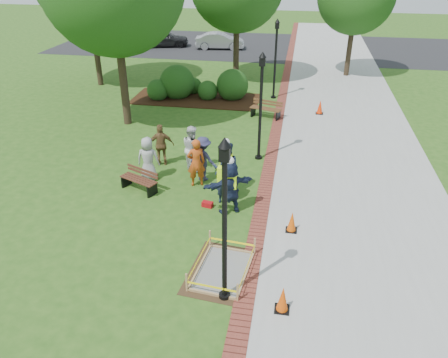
% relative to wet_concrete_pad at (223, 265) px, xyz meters
% --- Properties ---
extents(ground, '(100.00, 100.00, 0.00)m').
position_rel_wet_concrete_pad_xyz_m(ground, '(-1.04, 2.08, -0.23)').
color(ground, '#285116').
rests_on(ground, ground).
extents(sidewalk, '(6.00, 60.00, 0.02)m').
position_rel_wet_concrete_pad_xyz_m(sidewalk, '(3.96, 12.08, -0.22)').
color(sidewalk, '#9E9E99').
rests_on(sidewalk, ground).
extents(brick_edging, '(0.50, 60.00, 0.03)m').
position_rel_wet_concrete_pad_xyz_m(brick_edging, '(0.71, 12.08, -0.22)').
color(brick_edging, maroon).
rests_on(brick_edging, ground).
extents(mulch_bed, '(7.00, 3.00, 0.05)m').
position_rel_wet_concrete_pad_xyz_m(mulch_bed, '(-4.04, 14.08, -0.21)').
color(mulch_bed, '#381E0F').
rests_on(mulch_bed, ground).
extents(parking_lot, '(36.00, 12.00, 0.01)m').
position_rel_wet_concrete_pad_xyz_m(parking_lot, '(-1.04, 29.08, -0.23)').
color(parking_lot, black).
rests_on(parking_lot, ground).
extents(wet_concrete_pad, '(1.93, 2.47, 0.55)m').
position_rel_wet_concrete_pad_xyz_m(wet_concrete_pad, '(0.00, 0.00, 0.00)').
color(wet_concrete_pad, '#47331E').
rests_on(wet_concrete_pad, ground).
extents(bench_near, '(1.48, 1.00, 0.77)m').
position_rel_wet_concrete_pad_xyz_m(bench_near, '(-3.64, 3.77, 0.01)').
color(bench_near, '#4E281A').
rests_on(bench_near, ground).
extents(bench_far, '(1.63, 0.94, 0.84)m').
position_rel_wet_concrete_pad_xyz_m(bench_far, '(0.06, 11.83, 0.03)').
color(bench_far, brown).
rests_on(bench_far, ground).
extents(cone_front, '(0.35, 0.35, 0.70)m').
position_rel_wet_concrete_pad_xyz_m(cone_front, '(1.63, -1.12, 0.10)').
color(cone_front, black).
rests_on(cone_front, ground).
extents(cone_back, '(0.34, 0.34, 0.67)m').
position_rel_wet_concrete_pad_xyz_m(cone_back, '(1.72, 2.19, 0.09)').
color(cone_back, black).
rests_on(cone_back, ground).
extents(cone_far, '(0.37, 0.37, 0.73)m').
position_rel_wet_concrete_pad_xyz_m(cone_far, '(2.73, 12.84, 0.12)').
color(cone_far, black).
rests_on(cone_far, ground).
extents(toolbox, '(0.39, 0.27, 0.18)m').
position_rel_wet_concrete_pad_xyz_m(toolbox, '(-1.06, 3.11, -0.15)').
color(toolbox, '#A20C13').
rests_on(toolbox, ground).
extents(lamp_near, '(0.28, 0.28, 4.26)m').
position_rel_wet_concrete_pad_xyz_m(lamp_near, '(0.21, -0.92, 2.25)').
color(lamp_near, black).
rests_on(lamp_near, ground).
extents(lamp_mid, '(0.28, 0.28, 4.26)m').
position_rel_wet_concrete_pad_xyz_m(lamp_mid, '(0.21, 7.08, 2.25)').
color(lamp_mid, black).
rests_on(lamp_mid, ground).
extents(lamp_far, '(0.28, 0.28, 4.26)m').
position_rel_wet_concrete_pad_xyz_m(lamp_far, '(0.21, 15.08, 2.25)').
color(lamp_far, black).
rests_on(lamp_far, ground).
extents(shrub_a, '(1.21, 1.21, 1.21)m').
position_rel_wet_concrete_pad_xyz_m(shrub_a, '(-6.09, 13.72, -0.23)').
color(shrub_a, '#1E4714').
rests_on(shrub_a, ground).
extents(shrub_b, '(1.94, 1.94, 1.94)m').
position_rel_wet_concrete_pad_xyz_m(shrub_b, '(-5.14, 14.33, -0.23)').
color(shrub_b, '#1E4714').
rests_on(shrub_b, ground).
extents(shrub_c, '(1.12, 1.12, 1.12)m').
position_rel_wet_concrete_pad_xyz_m(shrub_c, '(-3.39, 14.23, -0.23)').
color(shrub_c, '#1E4714').
rests_on(shrub_c, ground).
extents(shrub_d, '(1.77, 1.77, 1.77)m').
position_rel_wet_concrete_pad_xyz_m(shrub_d, '(-2.05, 14.59, -0.23)').
color(shrub_d, '#1E4714').
rests_on(shrub_d, ground).
extents(shrub_e, '(0.97, 0.97, 0.97)m').
position_rel_wet_concrete_pad_xyz_m(shrub_e, '(-4.41, 15.18, -0.23)').
color(shrub_e, '#1E4714').
rests_on(shrub_e, ground).
extents(casual_person_a, '(0.55, 0.38, 1.65)m').
position_rel_wet_concrete_pad_xyz_m(casual_person_a, '(-3.55, 4.62, 0.59)').
color(casual_person_a, '#9D9D9D').
rests_on(casual_person_a, ground).
extents(casual_person_b, '(0.66, 0.55, 1.77)m').
position_rel_wet_concrete_pad_xyz_m(casual_person_b, '(-1.74, 4.50, 0.65)').
color(casual_person_b, '#BA4615').
rests_on(casual_person_b, ground).
extents(casual_person_c, '(0.62, 0.67, 1.76)m').
position_rel_wet_concrete_pad_xyz_m(casual_person_c, '(-2.18, 5.71, 0.64)').
color(casual_person_c, silver).
rests_on(casual_person_c, ground).
extents(casual_person_d, '(0.60, 0.46, 1.66)m').
position_rel_wet_concrete_pad_xyz_m(casual_person_d, '(-3.45, 5.89, 0.59)').
color(casual_person_d, brown).
rests_on(casual_person_d, ground).
extents(casual_person_e, '(0.62, 0.50, 1.67)m').
position_rel_wet_concrete_pad_xyz_m(casual_person_e, '(-1.60, 4.96, 0.60)').
color(casual_person_e, '#2C2B4C').
rests_on(casual_person_e, ground).
extents(hivis_worker_a, '(0.69, 0.62, 1.96)m').
position_rel_wet_concrete_pad_xyz_m(hivis_worker_a, '(-0.29, 2.94, 0.73)').
color(hivis_worker_a, '#191A41').
rests_on(hivis_worker_a, ground).
extents(hivis_worker_b, '(0.58, 0.44, 1.77)m').
position_rel_wet_concrete_pad_xyz_m(hivis_worker_b, '(-0.58, 3.51, 0.65)').
color(hivis_worker_b, '#1A2D45').
rests_on(hivis_worker_b, ground).
extents(hivis_worker_c, '(0.67, 0.51, 2.02)m').
position_rel_wet_concrete_pad_xyz_m(hivis_worker_c, '(-0.62, 4.18, 0.76)').
color(hivis_worker_c, '#1C274A').
rests_on(hivis_worker_c, ground).
extents(parked_car_a, '(3.15, 5.02, 1.52)m').
position_rel_wet_concrete_pad_xyz_m(parked_car_a, '(-9.92, 27.43, -0.23)').
color(parked_car_a, black).
rests_on(parked_car_a, ground).
extents(parked_car_b, '(2.40, 4.54, 1.42)m').
position_rel_wet_concrete_pad_xyz_m(parked_car_b, '(-5.12, 27.35, -0.23)').
color(parked_car_b, '#9C9BA0').
rests_on(parked_car_b, ground).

